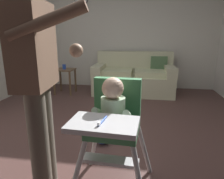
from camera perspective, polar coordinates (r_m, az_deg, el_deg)
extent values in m
cube|color=#4E332F|center=(2.46, -4.50, -15.33)|extent=(5.86, 6.94, 0.10)
cube|color=silver|center=(4.80, 2.66, 17.32)|extent=(5.06, 0.06, 2.78)
cube|color=beige|center=(4.30, 6.07, 1.58)|extent=(1.64, 0.84, 0.40)
cube|color=beige|center=(4.55, 6.41, 7.81)|extent=(1.64, 0.22, 0.46)
cube|color=beige|center=(4.34, -3.56, 5.78)|extent=(0.20, 0.84, 0.20)
cube|color=beige|center=(4.28, 16.03, 5.11)|extent=(0.20, 0.84, 0.20)
cube|color=beige|center=(4.23, 1.51, 4.96)|extent=(0.61, 0.60, 0.11)
cube|color=beige|center=(4.20, 10.78, 4.63)|extent=(0.61, 0.60, 0.11)
cube|color=#4C6B47|center=(4.44, 13.10, 6.94)|extent=(0.34, 0.10, 0.34)
cylinder|color=silver|center=(1.53, -10.25, -23.11)|extent=(0.18, 0.16, 0.52)
cylinder|color=silver|center=(1.87, -4.99, -15.14)|extent=(0.16, 0.18, 0.52)
cylinder|color=silver|center=(1.80, 9.09, -16.50)|extent=(0.18, 0.16, 0.52)
cube|color=#3E7D4F|center=(1.50, 0.46, -10.99)|extent=(0.38, 0.38, 0.05)
cube|color=#3E7D4F|center=(1.57, 1.59, -2.51)|extent=(0.36, 0.09, 0.32)
cube|color=silver|center=(1.17, -2.45, -9.79)|extent=(0.42, 0.29, 0.03)
cube|color=silver|center=(1.51, -0.45, -19.45)|extent=(0.41, 0.13, 0.02)
cylinder|color=#B3D8AF|center=(1.43, 0.30, -6.45)|extent=(0.18, 0.18, 0.22)
sphere|color=beige|center=(1.36, 0.23, 0.36)|extent=(0.15, 0.15, 0.15)
cylinder|color=#B3D8AF|center=(1.41, -4.24, -6.27)|extent=(0.05, 0.15, 0.10)
cylinder|color=#B3D8AF|center=(1.37, 4.29, -6.94)|extent=(0.05, 0.15, 0.10)
cylinder|color=blue|center=(1.17, -2.69, -8.83)|extent=(0.03, 0.13, 0.01)
cube|color=white|center=(1.11, -3.73, -9.61)|extent=(0.02, 0.03, 0.02)
cylinder|color=#635B4E|center=(1.60, -19.91, -14.62)|extent=(0.14, 0.14, 0.84)
cylinder|color=#635B4E|center=(1.70, -18.42, -12.69)|extent=(0.14, 0.14, 0.84)
cube|color=brown|center=(1.47, -21.51, 11.43)|extent=(0.24, 0.42, 0.57)
cylinder|color=brown|center=(1.24, -18.04, 17.91)|extent=(0.48, 0.13, 0.23)
sphere|color=tan|center=(1.20, -10.13, 10.84)|extent=(0.08, 0.08, 0.08)
cylinder|color=brown|center=(1.69, -18.31, 12.04)|extent=(0.07, 0.07, 0.51)
sphere|color=#284CB7|center=(2.34, -2.66, -13.13)|extent=(0.18, 0.18, 0.18)
cube|color=brown|center=(4.32, -13.34, 5.51)|extent=(0.40, 0.40, 0.02)
cylinder|color=brown|center=(4.28, -16.08, 1.70)|extent=(0.04, 0.04, 0.50)
cylinder|color=brown|center=(4.15, -11.80, 1.57)|extent=(0.04, 0.04, 0.50)
cylinder|color=brown|center=(4.59, -14.35, 2.67)|extent=(0.04, 0.04, 0.50)
cylinder|color=brown|center=(4.47, -10.32, 2.57)|extent=(0.04, 0.04, 0.50)
cylinder|color=#284CB7|center=(4.31, -13.39, 6.30)|extent=(0.07, 0.07, 0.10)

